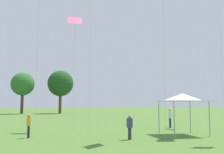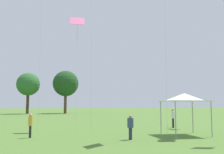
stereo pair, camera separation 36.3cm
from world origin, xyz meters
name	(u,v)px [view 2 (the right image)]	position (x,y,z in m)	size (l,w,h in m)	color
person_standing_0	(30,123)	(-4.25, 11.53, 0.96)	(0.33, 0.33, 1.59)	black
person_standing_4	(130,125)	(1.72, 8.63, 0.89)	(0.51, 0.51, 1.52)	#282D42
person_standing_6	(173,116)	(8.62, 15.09, 1.10)	(0.46, 0.46, 1.81)	black
canopy_tent	(184,98)	(6.31, 9.61, 2.68)	(3.22, 3.22, 3.00)	white
kite_4	(77,23)	(-0.44, 15.93, 9.50)	(1.40, 1.09, 10.14)	pink
distant_tree_2	(66,84)	(4.32, 57.71, 7.25)	(6.28, 6.28, 10.44)	brown
distant_tree_3	(28,84)	(-4.45, 57.44, 6.85)	(5.38, 5.38, 9.60)	#473323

